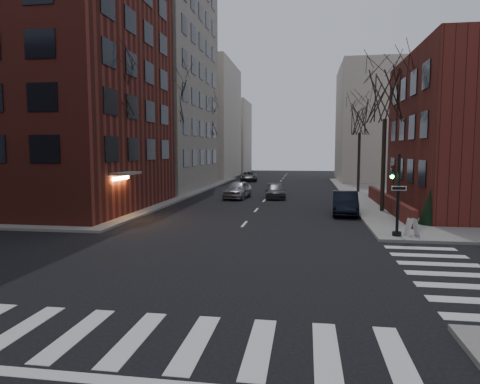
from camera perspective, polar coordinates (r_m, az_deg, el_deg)
name	(u,v)px	position (r m, az deg, el deg)	size (l,w,h in m)	color
ground	(189,289)	(13.79, -6.79, -12.74)	(160.00, 160.00, 0.00)	black
sidewalk_far_left	(9,189)	(53.79, -28.47, 0.36)	(44.00, 44.00, 0.15)	gray
building_left_brick	(43,86)	(35.10, -24.82, 12.72)	(15.00, 15.00, 18.00)	maroon
building_left_tan	(123,64)	(51.85, -15.33, 16.13)	(18.00, 18.00, 28.00)	gray
low_wall_right	(387,202)	(32.32, 19.00, -1.26)	(0.35, 16.00, 1.00)	maroon
building_distant_la	(191,121)	(70.26, -6.60, 9.35)	(14.00, 16.00, 18.00)	beige
building_distant_ra	(390,124)	(63.74, 19.38, 8.56)	(14.00, 14.00, 16.00)	beige
building_distant_lb	(223,137)	(86.25, -2.26, 7.34)	(10.00, 12.00, 14.00)	beige
traffic_signal	(397,200)	(22.16, 20.16, -1.03)	(0.76, 0.44, 4.00)	black
tree_left_a	(114,86)	(29.62, -16.40, 13.40)	(4.18, 4.18, 10.26)	#2D231C
tree_left_b	(172,100)	(40.79, -9.07, 11.96)	(4.40, 4.40, 10.80)	#2D231C
tree_left_c	(207,121)	(54.16, -4.45, 9.47)	(3.96, 3.96, 9.72)	#2D231C
tree_right_a	(386,95)	(31.26, 18.84, 12.08)	(3.96, 3.96, 9.72)	#2D231C
tree_right_b	(360,118)	(45.02, 15.71, 9.52)	(3.74, 3.74, 9.18)	#2D231C
streetlamp_near	(165,151)	(36.54, -9.99, 5.35)	(0.36, 0.36, 6.28)	black
streetlamp_far	(215,151)	(55.85, -3.34, 5.47)	(0.36, 0.36, 6.28)	black
parked_sedan	(345,203)	(29.78, 13.85, -1.44)	(1.64, 4.71, 1.55)	black
car_lane_silver	(238,190)	(38.65, -0.32, 0.33)	(1.88, 4.67, 1.59)	#A2A2A7
car_lane_gray	(275,191)	(38.94, 4.72, 0.11)	(1.77, 4.35, 1.26)	#3B3B3F
car_lane_far	(249,176)	(60.24, 1.20, 2.10)	(2.26, 4.90, 1.36)	#424247
sandwich_board	(412,227)	(22.52, 21.96, -4.38)	(0.39, 0.55, 0.88)	silver
evergreen_shrub	(430,207)	(26.40, 24.00, -1.80)	(1.21, 1.21, 2.02)	black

